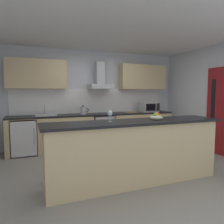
% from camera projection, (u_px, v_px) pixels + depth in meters
% --- Properties ---
extents(ground, '(6.00, 4.92, 0.02)m').
position_uv_depth(ground, '(121.00, 167.00, 4.24)').
color(ground, gray).
extents(ceiling, '(6.00, 4.92, 0.02)m').
position_uv_depth(ceiling, '(122.00, 31.00, 4.00)').
color(ceiling, white).
extents(wall_back, '(6.00, 0.12, 2.60)m').
position_uv_depth(wall_back, '(92.00, 98.00, 5.99)').
color(wall_back, silver).
rests_on(wall_back, ground).
extents(wall_right, '(0.12, 4.92, 2.60)m').
position_uv_depth(wall_right, '(220.00, 99.00, 5.06)').
color(wall_right, silver).
rests_on(wall_right, ground).
extents(backsplash_tile, '(4.25, 0.02, 0.66)m').
position_uv_depth(backsplash_tile, '(93.00, 101.00, 5.93)').
color(backsplash_tile, white).
extents(counter_back, '(4.40, 0.60, 0.90)m').
position_uv_depth(counter_back, '(97.00, 130.00, 5.72)').
color(counter_back, '#D1B784').
rests_on(counter_back, ground).
extents(counter_island, '(2.93, 0.64, 1.02)m').
position_uv_depth(counter_island, '(135.00, 152.00, 3.44)').
color(counter_island, '#D1B784').
rests_on(counter_island, ground).
extents(upper_cabinets, '(4.34, 0.32, 0.70)m').
position_uv_depth(upper_cabinets, '(94.00, 76.00, 5.72)').
color(upper_cabinets, '#D1B784').
extents(side_door, '(0.08, 0.85, 2.05)m').
position_uv_depth(side_door, '(221.00, 111.00, 4.95)').
color(side_door, maroon).
rests_on(side_door, ground).
extents(oven, '(0.60, 0.62, 0.80)m').
position_uv_depth(oven, '(102.00, 130.00, 5.75)').
color(oven, slate).
rests_on(oven, ground).
extents(refrigerator, '(0.58, 0.60, 0.85)m').
position_uv_depth(refrigerator, '(24.00, 137.00, 5.04)').
color(refrigerator, white).
rests_on(refrigerator, ground).
extents(microwave, '(0.50, 0.38, 0.30)m').
position_uv_depth(microwave, '(149.00, 107.00, 6.20)').
color(microwave, '#B7BABC').
rests_on(microwave, counter_back).
extents(sink, '(0.50, 0.40, 0.26)m').
position_uv_depth(sink, '(46.00, 115.00, 5.19)').
color(sink, silver).
rests_on(sink, counter_back).
extents(kettle, '(0.29, 0.15, 0.24)m').
position_uv_depth(kettle, '(83.00, 110.00, 5.48)').
color(kettle, '#B7BABC').
rests_on(kettle, counter_back).
extents(range_hood, '(0.62, 0.45, 0.72)m').
position_uv_depth(range_hood, '(100.00, 80.00, 5.74)').
color(range_hood, '#B7BABC').
extents(wine_glass, '(0.08, 0.08, 0.18)m').
position_uv_depth(wine_glass, '(110.00, 114.00, 3.27)').
color(wine_glass, silver).
rests_on(wine_glass, counter_island).
extents(fruit_bowl, '(0.22, 0.22, 0.13)m').
position_uv_depth(fruit_bowl, '(156.00, 117.00, 3.52)').
color(fruit_bowl, beige).
rests_on(fruit_bowl, counter_island).
extents(chopping_board, '(0.36, 0.25, 0.02)m').
position_uv_depth(chopping_board, '(131.00, 112.00, 6.00)').
color(chopping_board, tan).
rests_on(chopping_board, counter_back).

